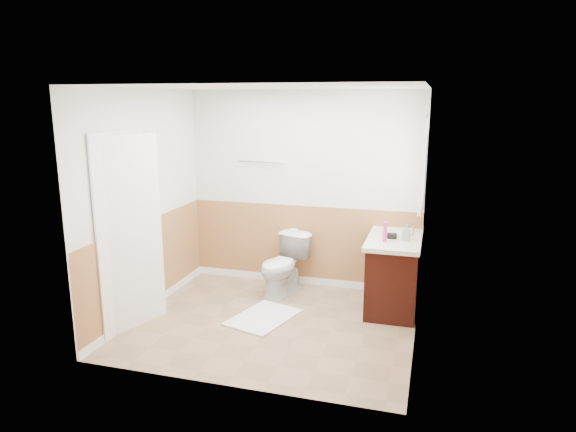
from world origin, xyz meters
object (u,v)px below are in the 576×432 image
(lotion_bottle, at_px, (385,232))
(toilet, at_px, (283,265))
(vanity_cabinet, at_px, (394,274))
(soap_dispenser, at_px, (406,232))
(bath_mat, at_px, (263,317))

(lotion_bottle, bearing_deg, toilet, 167.21)
(lotion_bottle, bearing_deg, vanity_cabinet, 69.45)
(vanity_cabinet, distance_m, soap_dispenser, 0.57)
(toilet, distance_m, vanity_cabinet, 1.35)
(toilet, xyz_separation_m, bath_mat, (-0.00, -0.77, -0.36))
(lotion_bottle, bearing_deg, bath_mat, -158.85)
(toilet, height_order, lotion_bottle, lotion_bottle)
(toilet, relative_size, lotion_bottle, 3.38)
(vanity_cabinet, relative_size, soap_dispenser, 6.05)
(toilet, height_order, soap_dispenser, soap_dispenser)
(toilet, relative_size, soap_dispenser, 4.09)
(vanity_cabinet, xyz_separation_m, soap_dispenser, (0.12, -0.13, 0.54))
(vanity_cabinet, bearing_deg, bath_mat, -150.96)
(toilet, height_order, bath_mat, toilet)
(vanity_cabinet, bearing_deg, toilet, 179.24)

